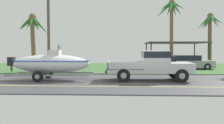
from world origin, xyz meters
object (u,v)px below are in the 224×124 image
Objects in this scene: pickup_truck_towing at (154,64)px; carport_awning at (175,43)px; utility_pole at (48,20)px; palm_tree_near_right at (171,16)px; boat_on_trailer at (51,64)px; palm_tree_near_left at (210,28)px; palm_tree_far_left at (33,29)px; parked_sedan_far at (187,63)px; parked_sedan_near at (161,64)px.

pickup_truck_towing is 0.82× the size of carport_awning.
palm_tree_near_right is at bearing 28.25° from utility_pole.
carport_awning is at bearing 50.47° from boat_on_trailer.
utility_pole is at bearing -143.78° from carport_awning.
palm_tree_near_left is at bearing -31.77° from carport_awning.
pickup_truck_towing is 11.23m from palm_tree_far_left.
palm_tree_near_right is at bearing 121.92° from parked_sedan_far.
boat_on_trailer reaches higher than parked_sedan_near.
parked_sedan_far is 5.25m from carport_awning.
carport_awning is 15.95m from palm_tree_far_left.
palm_tree_far_left reaches higher than parked_sedan_far.
utility_pole is (-11.08, -5.95, -1.07)m from palm_tree_near_right.
palm_tree_far_left is at bearing 152.50° from pickup_truck_towing.
palm_tree_near_left is 0.82× the size of palm_tree_near_right.
parked_sedan_far is at bearing 62.54° from pickup_truck_towing.
pickup_truck_towing is at bearing -103.02° from parked_sedan_near.
parked_sedan_far is 0.66× the size of palm_tree_near_right.
boat_on_trailer is at bearing -143.13° from parked_sedan_far.
pickup_truck_towing reaches higher than parked_sedan_far.
palm_tree_near_right is at bearing -167.93° from palm_tree_near_left.
pickup_truck_towing is at bearing -117.46° from parked_sedan_far.
palm_tree_far_left is (-3.05, 5.04, 2.68)m from boat_on_trailer.
palm_tree_far_left reaches higher than boat_on_trailer.
pickup_truck_towing reaches higher than parked_sedan_near.
pickup_truck_towing is 9.18m from parked_sedan_far.
palm_tree_near_left is at bearing 38.13° from boat_on_trailer.
parked_sedan_far is 13.44m from utility_pole.
utility_pole is (-1.42, 4.10, 3.31)m from boat_on_trailer.
carport_awning is at bearing 36.22° from utility_pole.
parked_sedan_near is at bearing -111.07° from palm_tree_near_right.
palm_tree_near_left is (3.26, -2.02, 1.64)m from carport_awning.
parked_sedan_far is (2.97, 2.71, -0.00)m from parked_sedan_near.
carport_awning is 1.31× the size of palm_tree_far_left.
boat_on_trailer is (-6.62, -0.00, 0.00)m from pickup_truck_towing.
carport_awning is at bearing 72.47° from pickup_truck_towing.
utility_pole is at bearing -29.86° from palm_tree_far_left.
parked_sedan_near is 4.02m from parked_sedan_far.
boat_on_trailer is 5.46m from utility_pole.
parked_sedan_far is (10.85, 8.14, -0.37)m from boat_on_trailer.
palm_tree_near_right is (1.78, 4.62, 4.75)m from parked_sedan_near.
palm_tree_near_right is at bearing 21.54° from palm_tree_far_left.
parked_sedan_far is 5.57m from palm_tree_near_left.
palm_tree_near_left is (13.99, 10.98, 3.26)m from boat_on_trailer.
parked_sedan_near is 0.72× the size of carport_awning.
parked_sedan_far is 5.26m from palm_tree_near_right.
utility_pole is (-8.04, 4.10, 3.31)m from pickup_truck_towing.
utility_pole is at bearing -151.75° from palm_tree_near_right.
palm_tree_near_right is (-1.19, 1.92, 4.75)m from parked_sedan_far.
parked_sedan_near is at bearing 8.13° from utility_pole.
palm_tree_near_right reaches higher than palm_tree_near_left.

